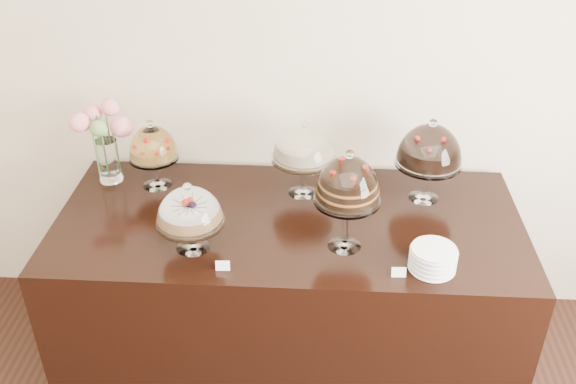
# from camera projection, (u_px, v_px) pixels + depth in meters

# --- Properties ---
(wall_back) EXTENTS (5.00, 0.04, 3.00)m
(wall_back) POSITION_uv_depth(u_px,v_px,m) (318.00, 57.00, 3.17)
(wall_back) COLOR beige
(wall_back) RESTS_ON ground
(display_counter) EXTENTS (2.20, 1.00, 0.90)m
(display_counter) POSITION_uv_depth(u_px,v_px,m) (289.00, 292.00, 3.27)
(display_counter) COLOR black
(display_counter) RESTS_ON ground
(cake_stand_sugar_sponge) EXTENTS (0.30, 0.30, 0.33)m
(cake_stand_sugar_sponge) POSITION_uv_depth(u_px,v_px,m) (189.00, 210.00, 2.74)
(cake_stand_sugar_sponge) COLOR white
(cake_stand_sugar_sponge) RESTS_ON display_counter
(cake_stand_choco_layer) EXTENTS (0.29, 0.29, 0.48)m
(cake_stand_choco_layer) POSITION_uv_depth(u_px,v_px,m) (348.00, 184.00, 2.68)
(cake_stand_choco_layer) COLOR white
(cake_stand_choco_layer) RESTS_ON display_counter
(cake_stand_cheesecake) EXTENTS (0.31, 0.31, 0.39)m
(cake_stand_cheesecake) POSITION_uv_depth(u_px,v_px,m) (304.00, 147.00, 3.09)
(cake_stand_cheesecake) COLOR white
(cake_stand_cheesecake) RESTS_ON display_counter
(cake_stand_dark_choco) EXTENTS (0.32, 0.32, 0.43)m
(cake_stand_dark_choco) POSITION_uv_depth(u_px,v_px,m) (430.00, 149.00, 3.04)
(cake_stand_dark_choco) COLOR white
(cake_stand_dark_choco) RESTS_ON display_counter
(cake_stand_fruit_tart) EXTENTS (0.25, 0.25, 0.37)m
(cake_stand_fruit_tart) POSITION_uv_depth(u_px,v_px,m) (153.00, 146.00, 3.17)
(cake_stand_fruit_tart) COLOR white
(cake_stand_fruit_tart) RESTS_ON display_counter
(flower_vase) EXTENTS (0.27, 0.25, 0.42)m
(flower_vase) POSITION_uv_depth(u_px,v_px,m) (104.00, 137.00, 3.20)
(flower_vase) COLOR white
(flower_vase) RESTS_ON display_counter
(plate_stack) EXTENTS (0.19, 0.19, 0.10)m
(plate_stack) POSITION_uv_depth(u_px,v_px,m) (433.00, 259.00, 2.68)
(plate_stack) COLOR white
(plate_stack) RESTS_ON display_counter
(price_card_left) EXTENTS (0.06, 0.02, 0.04)m
(price_card_left) POSITION_uv_depth(u_px,v_px,m) (223.00, 266.00, 2.69)
(price_card_left) COLOR white
(price_card_left) RESTS_ON display_counter
(price_card_right) EXTENTS (0.06, 0.02, 0.04)m
(price_card_right) POSITION_uv_depth(u_px,v_px,m) (399.00, 272.00, 2.66)
(price_card_right) COLOR white
(price_card_right) RESTS_ON display_counter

